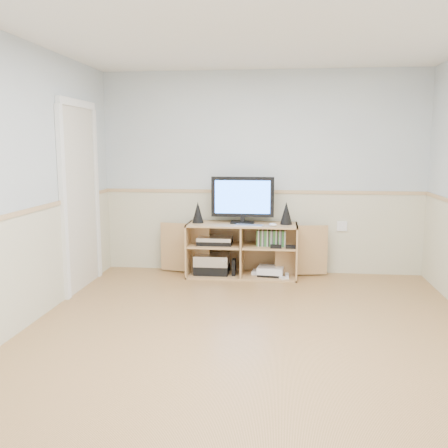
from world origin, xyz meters
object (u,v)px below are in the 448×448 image
Objects in this scene: keyboard at (249,225)px; game_consoles at (270,271)px; media_cabinet at (242,248)px; monitor at (243,198)px.

keyboard reaches higher than game_consoles.
media_cabinet reaches higher than game_consoles.
media_cabinet is at bearing 168.39° from game_consoles.
monitor is at bearing -90.00° from media_cabinet.
game_consoles is (0.34, -0.07, -0.26)m from media_cabinet.
game_consoles is (0.25, 0.13, -0.59)m from keyboard.
monitor is 1.67× the size of game_consoles.
monitor is (0.00, -0.01, 0.62)m from media_cabinet.
keyboard is (0.09, -0.20, 0.32)m from media_cabinet.
keyboard is at bearing -64.55° from media_cabinet.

